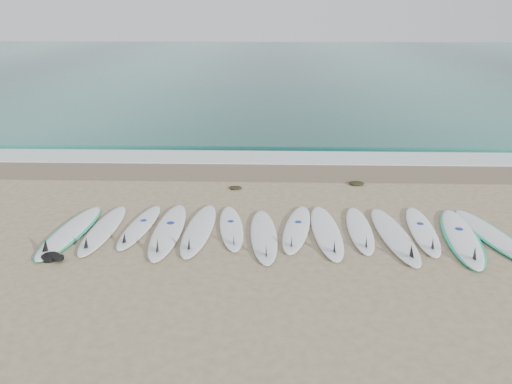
{
  "coord_description": "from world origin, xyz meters",
  "views": [
    {
      "loc": [
        -0.22,
        -9.48,
        4.45
      ],
      "look_at": [
        -0.54,
        1.39,
        0.4
      ],
      "focal_mm": 35.0,
      "sensor_mm": 36.0,
      "label": 1
    }
  ],
  "objects_px": {
    "surfboard_0": "(70,232)",
    "surfboard_13": "(493,236)",
    "surfboard_7": "(296,229)",
    "leash_coil": "(52,257)"
  },
  "relations": [
    {
      "from": "surfboard_0",
      "to": "surfboard_13",
      "type": "height_order",
      "value": "surfboard_13"
    },
    {
      "from": "surfboard_0",
      "to": "surfboard_7",
      "type": "distance_m",
      "value": 4.74
    },
    {
      "from": "surfboard_7",
      "to": "leash_coil",
      "type": "bearing_deg",
      "value": -153.99
    },
    {
      "from": "leash_coil",
      "to": "surfboard_7",
      "type": "bearing_deg",
      "value": 16.63
    },
    {
      "from": "surfboard_0",
      "to": "surfboard_13",
      "type": "distance_m",
      "value": 8.74
    },
    {
      "from": "surfboard_7",
      "to": "surfboard_13",
      "type": "bearing_deg",
      "value": 6.39
    },
    {
      "from": "surfboard_7",
      "to": "leash_coil",
      "type": "distance_m",
      "value": 4.83
    },
    {
      "from": "surfboard_13",
      "to": "leash_coil",
      "type": "bearing_deg",
      "value": 177.93
    },
    {
      "from": "surfboard_7",
      "to": "leash_coil",
      "type": "xyz_separation_m",
      "value": [
        -4.63,
        -1.38,
        -0.01
      ]
    },
    {
      "from": "surfboard_0",
      "to": "surfboard_13",
      "type": "relative_size",
      "value": 0.98
    }
  ]
}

